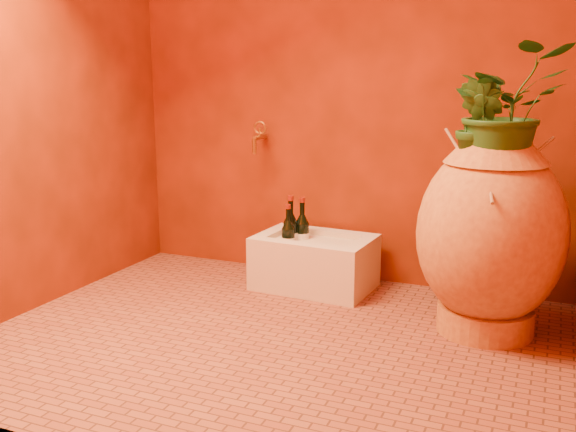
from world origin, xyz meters
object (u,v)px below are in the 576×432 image
at_px(amphora, 491,233).
at_px(stone_basin, 315,263).
at_px(wine_bottle_a, 291,235).
at_px(wine_bottle_b, 288,240).
at_px(wine_bottle_c, 302,235).
at_px(wall_tap, 259,136).

relative_size(amphora, stone_basin, 1.45).
relative_size(wine_bottle_a, wine_bottle_b, 1.12).
distance_m(wine_bottle_a, wine_bottle_c, 0.06).
xyz_separation_m(wine_bottle_b, wall_tap, (-0.27, 0.21, 0.53)).
distance_m(wine_bottle_a, wall_tap, 0.60).
relative_size(wine_bottle_b, wall_tap, 1.69).
distance_m(stone_basin, wall_tap, 0.79).
bearing_deg(wine_bottle_a, amphora, -14.68).
bearing_deg(wine_bottle_b, wine_bottle_a, 98.78).
xyz_separation_m(wine_bottle_a, wall_tap, (-0.26, 0.16, 0.52)).
distance_m(wine_bottle_b, wall_tap, 0.64).
xyz_separation_m(stone_basin, wall_tap, (-0.41, 0.16, 0.66)).
height_order(wine_bottle_c, wall_tap, wall_tap).
xyz_separation_m(stone_basin, wine_bottle_c, (-0.09, 0.04, 0.14)).
height_order(amphora, wine_bottle_a, amphora).
distance_m(amphora, wine_bottle_a, 1.12).
height_order(amphora, wine_bottle_c, amphora).
distance_m(stone_basin, wine_bottle_c, 0.17).
bearing_deg(amphora, wine_bottle_a, 165.32).
height_order(amphora, wall_tap, amphora).
bearing_deg(stone_basin, amphora, -16.54).
bearing_deg(wall_tap, wine_bottle_a, -31.28).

